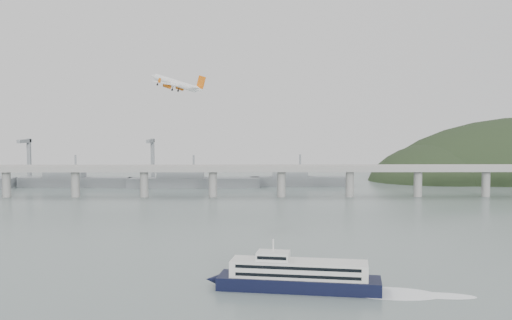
{
  "coord_description": "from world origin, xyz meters",
  "views": [
    {
      "loc": [
        -2.96,
        -234.24,
        54.08
      ],
      "look_at": [
        0.0,
        55.0,
        36.0
      ],
      "focal_mm": 42.0,
      "sensor_mm": 36.0,
      "label": 1
    }
  ],
  "objects": [
    {
      "name": "bridge",
      "position": [
        -1.15,
        200.0,
        17.65
      ],
      "size": [
        800.0,
        22.0,
        23.9
      ],
      "color": "gray",
      "rests_on": "ground"
    },
    {
      "name": "distant_fleet",
      "position": [
        -155.36,
        265.08,
        6.22
      ],
      "size": [
        453.0,
        60.9,
        40.0
      ],
      "color": "slate",
      "rests_on": "ground"
    },
    {
      "name": "ferry",
      "position": [
        12.89,
        -43.39,
        4.43
      ],
      "size": [
        86.19,
        25.74,
        16.33
      ],
      "rotation": [
        0.0,
        0.0,
        -0.17
      ],
      "color": "black",
      "rests_on": "ground"
    },
    {
      "name": "airliner",
      "position": [
        -42.67,
        92.46,
        75.22
      ],
      "size": [
        33.41,
        32.03,
        13.04
      ],
      "rotation": [
        0.05,
        -0.28,
        2.59
      ],
      "color": "white",
      "rests_on": "ground"
    },
    {
      "name": "ground",
      "position": [
        0.0,
        0.0,
        0.0
      ],
      "size": [
        900.0,
        900.0,
        0.0
      ],
      "primitive_type": "plane",
      "color": "slate",
      "rests_on": "ground"
    }
  ]
}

